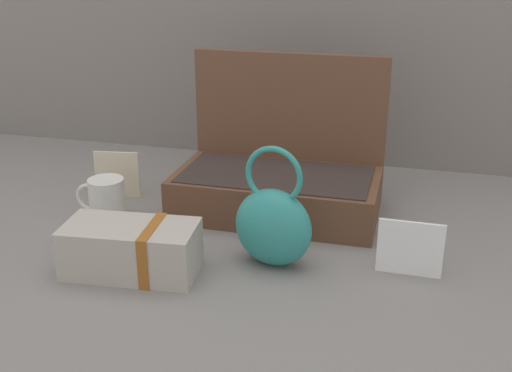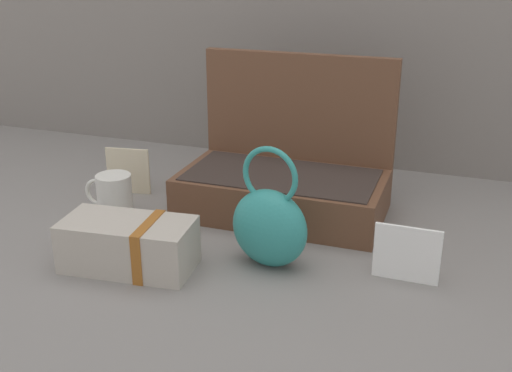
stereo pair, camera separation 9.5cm
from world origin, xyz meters
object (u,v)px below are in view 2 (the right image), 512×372
(teal_pouch_handbag, at_px, (269,225))
(cream_toiletry_bag, at_px, (130,245))
(open_suitcase, at_px, (286,177))
(coffee_mug, at_px, (114,194))
(poster_card_right, at_px, (128,171))
(info_card_left, at_px, (407,254))

(teal_pouch_handbag, relative_size, cream_toiletry_bag, 0.93)
(open_suitcase, height_order, cream_toiletry_bag, open_suitcase)
(cream_toiletry_bag, height_order, coffee_mug, cream_toiletry_bag)
(coffee_mug, bearing_deg, poster_card_right, 105.32)
(open_suitcase, relative_size, coffee_mug, 3.90)
(coffee_mug, relative_size, poster_card_right, 1.02)
(teal_pouch_handbag, distance_m, info_card_left, 0.26)
(teal_pouch_handbag, distance_m, cream_toiletry_bag, 0.27)
(coffee_mug, distance_m, info_card_left, 0.69)
(teal_pouch_handbag, distance_m, coffee_mug, 0.44)
(open_suitcase, relative_size, teal_pouch_handbag, 1.90)
(open_suitcase, distance_m, poster_card_right, 0.41)
(coffee_mug, distance_m, poster_card_right, 0.13)
(coffee_mug, height_order, info_card_left, info_card_left)
(cream_toiletry_bag, relative_size, info_card_left, 2.14)
(teal_pouch_handbag, relative_size, info_card_left, 1.99)
(cream_toiletry_bag, relative_size, poster_card_right, 2.24)
(open_suitcase, xyz_separation_m, info_card_left, (0.31, -0.25, -0.03))
(teal_pouch_handbag, height_order, coffee_mug, teal_pouch_handbag)
(info_card_left, bearing_deg, open_suitcase, 142.35)
(teal_pouch_handbag, relative_size, poster_card_right, 2.09)
(cream_toiletry_bag, bearing_deg, info_card_left, 13.81)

